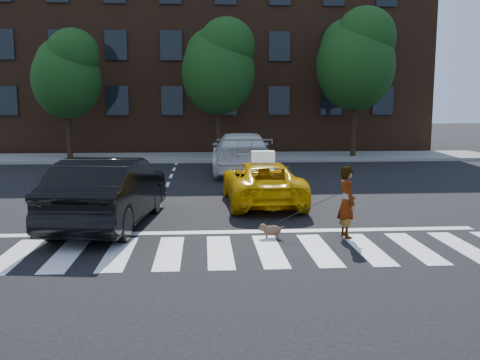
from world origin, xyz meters
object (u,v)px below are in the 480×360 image
Objects in this scene: tree_right at (356,56)px; taxi at (262,182)px; dog at (270,230)px; woman at (347,202)px; white_suv at (241,153)px; black_sedan at (109,191)px; tree_mid at (219,63)px; tree_left at (67,71)px.

tree_right is 1.71× the size of taxi.
tree_right is 13.72× the size of dog.
woman is 2.82× the size of dog.
woman is 1.79m from dog.
black_sedan is at bearing 68.82° from white_suv.
taxi is 2.84× the size of woman.
tree_mid reaches higher than taxi.
tree_left is 14.52m from tree_right.
white_suv is (-0.13, 6.63, 0.23)m from taxi.
dog is at bearing 90.93° from white_suv.
taxi is (0.87, -11.98, -4.23)m from tree_mid.
tree_left is 4.11× the size of woman.
dog is (-0.13, -10.63, -0.66)m from white_suv.
tree_right reaches higher than woman.
black_sedan is (-3.11, -14.50, -4.02)m from tree_mid.
woman is (-4.72, -16.03, -4.47)m from tree_right.
dog is (-1.68, 0.05, -0.61)m from woman.
tree_right is 1.52× the size of black_sedan.
tree_right is at bearing -22.57° from woman.
black_sedan reaches higher than dog.
woman is (1.54, -10.68, -0.06)m from white_suv.
woman reaches higher than dog.
tree_mid is 16.66m from dog.
taxi is (-6.13, -11.98, -4.64)m from tree_right.
black_sedan reaches higher than woman.
tree_left reaches higher than white_suv.
woman is (2.28, -16.03, -4.06)m from tree_mid.
tree_right reaches higher than dog.
white_suv is at bearing -139.48° from tree_right.
tree_right reaches higher than tree_mid.
tree_right is 17.30m from woman.
tree_left is 15.10m from taxi.
black_sedan reaches higher than taxi.
taxi is at bearing -55.08° from tree_left.
tree_left is 0.92× the size of tree_mid.
tree_right is 4.86× the size of woman.
woman reaches higher than taxi.
tree_mid is 1.40× the size of black_sedan.
black_sedan is at bearing -124.91° from tree_right.
tree_mid is 7.01m from tree_right.
tree_mid is at bearing 99.83° from dog.
taxi is 6.63m from white_suv.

